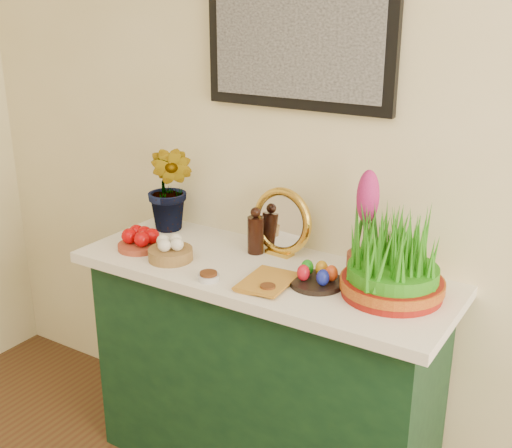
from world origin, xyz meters
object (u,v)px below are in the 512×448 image
(book, at_px, (247,277))
(wheatgrass_sabzeh, at_px, (394,261))
(sideboard, at_px, (263,377))
(hyacinth_green, at_px, (170,174))
(mirror, at_px, (282,222))

(book, distance_m, wheatgrass_sabzeh, 0.50)
(sideboard, height_order, wheatgrass_sabzeh, wheatgrass_sabzeh)
(wheatgrass_sabzeh, bearing_deg, hyacinth_green, 174.05)
(hyacinth_green, distance_m, mirror, 0.53)
(mirror, xyz_separation_m, book, (0.02, -0.28, -0.11))
(sideboard, bearing_deg, book, -84.43)
(book, height_order, wheatgrass_sabzeh, wheatgrass_sabzeh)
(sideboard, height_order, mirror, mirror)
(sideboard, height_order, book, book)
(book, bearing_deg, mirror, 90.50)
(hyacinth_green, xyz_separation_m, mirror, (0.51, 0.02, -0.12))
(mirror, bearing_deg, wheatgrass_sabzeh, -14.34)
(hyacinth_green, relative_size, mirror, 1.86)
(wheatgrass_sabzeh, bearing_deg, sideboard, -177.05)
(book, bearing_deg, wheatgrass_sabzeh, 14.22)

